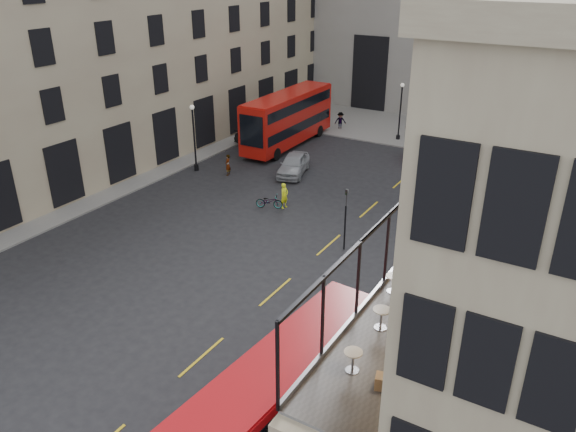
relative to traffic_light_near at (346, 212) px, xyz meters
The scene contains 31 objects.
ground 12.28m from the traffic_light_near, 85.24° to the right, with size 140.00×140.00×0.00m, color black.
host_building_main 17.11m from the traffic_light_near, 47.61° to the right, with size 7.26×11.40×15.10m.
host_frontage 14.15m from the traffic_light_near, 57.99° to the right, with size 3.00×11.00×4.50m, color #BEB38E.
cafe_floor 14.31m from the traffic_light_near, 57.99° to the right, with size 3.00×10.00×0.10m, color slate.
building_left 28.61m from the traffic_light_near, 162.87° to the left, with size 14.60×50.60×22.00m.
gateway 36.87m from the traffic_light_near, 96.34° to the left, with size 35.00×10.60×18.00m.
pavement_far 26.58m from the traffic_light_near, 100.89° to the left, with size 40.00×12.00×0.12m, color slate.
pavement_left 21.13m from the traffic_light_near, behind, with size 8.00×48.00×0.12m, color slate.
traffic_light_near is the anchor object (origin of this frame).
traffic_light_far 21.26m from the traffic_light_near, 131.19° to the left, with size 0.16×0.20×3.80m.
street_lamp_a 17.09m from the traffic_light_near, 159.44° to the left, with size 0.36×0.36×5.33m.
street_lamp_b 22.56m from the traffic_light_near, 102.80° to the left, with size 0.36×0.36×5.33m.
bus_near 14.95m from the traffic_light_near, 72.48° to the right, with size 3.01×10.01×3.93m.
bus_far 20.28m from the traffic_light_near, 130.19° to the left, with size 2.89×11.88×4.73m.
car_a 12.96m from the traffic_light_near, 133.70° to the left, with size 1.90×4.72×1.61m, color #93969B.
car_b 16.83m from the traffic_light_near, 93.32° to the left, with size 1.69×4.84×1.60m, color #A60A20.
car_c 22.10m from the traffic_light_near, 136.56° to the left, with size 1.99×4.90×1.42m, color black.
bicycle 7.75m from the traffic_light_near, 158.44° to the left, with size 0.64×1.84×0.97m, color gray.
cyclist 7.14m from the traffic_light_near, 151.41° to the left, with size 0.65×0.42×1.77m, color #F3FF1A.
pedestrian_a 22.37m from the traffic_light_near, 129.38° to the left, with size 0.87×0.67×1.78m, color gray.
pedestrian_b 25.08m from the traffic_light_near, 116.55° to the left, with size 1.14×0.65×1.76m, color gray.
pedestrian_c 23.71m from the traffic_light_near, 100.34° to the left, with size 1.14×0.47×1.94m, color gray.
pedestrian_d 21.26m from the traffic_light_near, 76.23° to the left, with size 0.78×0.51×1.59m, color gray.
pedestrian_e 14.77m from the traffic_light_near, 153.90° to the left, with size 0.61×0.40×1.67m, color gray.
cafe_table_near 16.36m from the traffic_light_near, 64.14° to the right, with size 0.56×0.56×0.70m.
cafe_table_mid 14.24m from the traffic_light_near, 60.23° to the right, with size 0.58×0.58×0.73m.
cafe_table_far 12.09m from the traffic_light_near, 56.78° to the right, with size 0.54×0.54×0.67m.
cafe_chair_a 16.98m from the traffic_light_near, 61.31° to the right, with size 0.47×0.47×0.78m.
cafe_chair_b 14.75m from the traffic_light_near, 54.21° to the right, with size 0.41×0.41×0.81m.
cafe_chair_c 15.34m from the traffic_light_near, 55.07° to the right, with size 0.58×0.58×0.96m.
cafe_chair_d 12.01m from the traffic_light_near, 43.00° to the right, with size 0.46×0.46×0.92m.
Camera 1 is at (11.11, -14.70, 15.70)m, focal length 35.00 mm.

